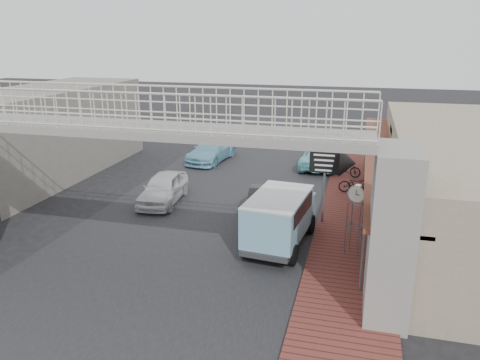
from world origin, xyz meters
The scene contains 15 objects.
ground centered at (0.00, 0.00, 0.00)m, with size 120.00×120.00×0.00m, color black.
road_strip centered at (0.00, 0.00, 0.01)m, with size 10.00×60.00×0.01m, color black.
sidewalk centered at (6.50, 3.00, 0.05)m, with size 3.00×40.00×0.10m, color brown.
shophouse_row centered at (10.97, 4.00, 2.01)m, with size 7.20×18.00×4.00m.
footbridge centered at (0.00, -4.00, 3.18)m, with size 16.40×2.40×6.34m.
building_far_left centered at (-11.00, 6.00, 2.50)m, with size 5.00×14.00×5.00m, color gray.
white_hatchback centered at (-2.59, 3.20, 0.71)m, with size 1.68×4.18×1.42m, color silver.
dark_sedan centered at (2.79, 1.96, 0.72)m, with size 1.53×4.40×1.45m, color black.
angkot_curb centered at (4.20, 11.58, 0.65)m, with size 2.16×4.67×1.30m, color #7CD1D8.
angkot_far centered at (-2.77, 11.34, 0.70)m, with size 1.97×4.84×1.40m, color #78B7D0.
angkot_van centered at (3.79, -0.26, 1.35)m, with size 2.37×4.51×2.13m.
motorcycle_near centered at (6.51, 6.85, 0.57)m, with size 0.62×1.79×0.94m, color black.
motorcycle_far centered at (5.91, 9.57, 0.59)m, with size 0.47×1.65×0.99m, color black.
street_clock centered at (6.60, -0.47, 2.33)m, with size 0.69×0.66×2.69m.
arrow_sign centered at (6.01, 2.36, 2.77)m, with size 1.90×1.20×3.31m.
Camera 1 is at (6.57, -16.80, 7.88)m, focal length 35.00 mm.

